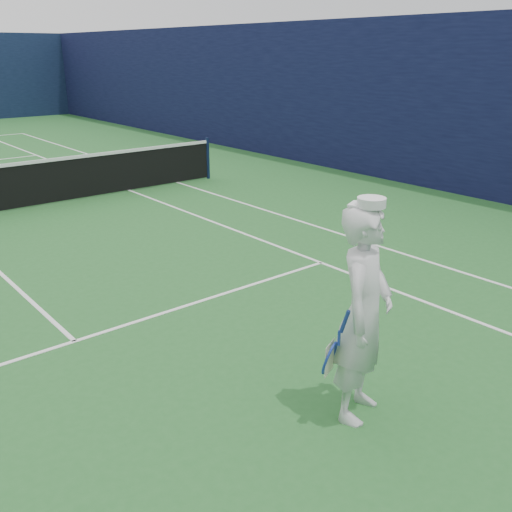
# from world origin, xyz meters

# --- Properties ---
(tennis_player) EXTENTS (0.92, 0.73, 2.08)m
(tennis_player) POSITION_xyz_m (1.51, -9.42, 1.01)
(tennis_player) COLOR silver
(tennis_player) RESTS_ON ground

